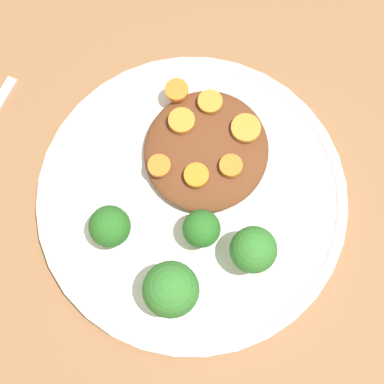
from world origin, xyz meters
name	(u,v)px	position (x,y,z in m)	size (l,w,h in m)	color
ground_plane	(192,202)	(0.00, 0.00, 0.00)	(4.00, 4.00, 0.00)	#8C603D
plate	(192,199)	(0.00, 0.00, 0.01)	(0.29, 0.29, 0.02)	white
stew_mound	(206,150)	(0.00, -0.04, 0.03)	(0.11, 0.12, 0.02)	brown
broccoli_floret_0	(253,250)	(-0.07, 0.04, 0.05)	(0.04, 0.04, 0.06)	#759E51
broccoli_floret_1	(201,229)	(-0.02, 0.03, 0.05)	(0.03, 0.03, 0.05)	#7FA85B
broccoli_floret_2	(171,290)	(-0.01, 0.09, 0.06)	(0.05, 0.05, 0.06)	#759E51
broccoli_floret_3	(110,227)	(0.06, 0.05, 0.05)	(0.04, 0.04, 0.05)	#7FA85B
carrot_slice_0	(177,90)	(0.04, -0.09, 0.04)	(0.02, 0.02, 0.01)	orange
carrot_slice_1	(182,121)	(0.03, -0.06, 0.04)	(0.02, 0.02, 0.01)	orange
carrot_slice_2	(246,128)	(-0.03, -0.07, 0.04)	(0.03, 0.03, 0.01)	orange
carrot_slice_3	(231,166)	(-0.03, -0.03, 0.04)	(0.02, 0.02, 0.01)	orange
carrot_slice_4	(210,102)	(0.01, -0.08, 0.04)	(0.02, 0.02, 0.00)	orange
carrot_slice_5	(159,166)	(0.03, -0.01, 0.04)	(0.02, 0.02, 0.01)	orange
carrot_slice_6	(197,176)	(0.00, -0.01, 0.04)	(0.02, 0.02, 0.01)	orange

